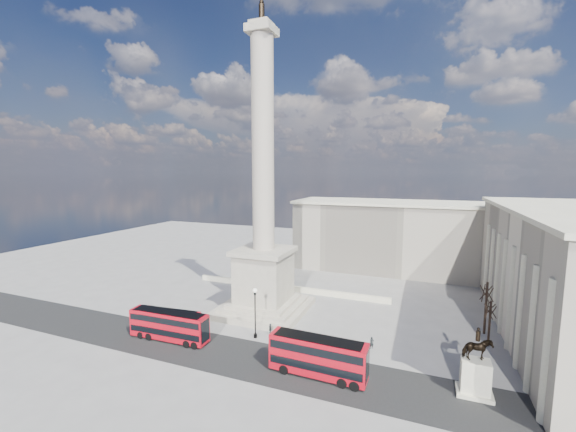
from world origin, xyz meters
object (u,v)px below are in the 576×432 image
(red_bus_b, at_px, (174,326))
(nelsons_column, at_px, (264,236))
(pedestrian_standing, at_px, (353,358))
(pedestrian_crossing, at_px, (270,329))
(equestrian_statue, at_px, (476,372))
(red_bus_c, at_px, (318,356))
(red_bus_a, at_px, (166,324))
(victorian_lamp, at_px, (255,309))
(pedestrian_walking, at_px, (372,343))

(red_bus_b, bearing_deg, nelsons_column, 62.12)
(pedestrian_standing, bearing_deg, pedestrian_crossing, -27.34)
(equestrian_statue, height_order, pedestrian_crossing, equestrian_statue)
(red_bus_c, bearing_deg, pedestrian_crossing, 143.44)
(red_bus_a, bearing_deg, victorian_lamp, 16.89)
(nelsons_column, height_order, victorian_lamp, nelsons_column)
(pedestrian_walking, bearing_deg, red_bus_a, 164.23)
(nelsons_column, bearing_deg, red_bus_c, -47.41)
(red_bus_a, bearing_deg, red_bus_b, -12.72)
(red_bus_a, height_order, red_bus_b, red_bus_b)
(equestrian_statue, bearing_deg, victorian_lamp, 173.33)
(nelsons_column, height_order, red_bus_b, nelsons_column)
(nelsons_column, height_order, red_bus_c, nelsons_column)
(red_bus_a, xyz_separation_m, victorian_lamp, (11.71, 4.83, 2.12))
(red_bus_a, distance_m, pedestrian_crossing, 14.85)
(nelsons_column, distance_m, red_bus_a, 19.86)
(victorian_lamp, height_order, pedestrian_crossing, victorian_lamp)
(red_bus_b, xyz_separation_m, pedestrian_standing, (24.50, 2.99, -1.36))
(victorian_lamp, height_order, pedestrian_walking, victorian_lamp)
(victorian_lamp, bearing_deg, red_bus_a, -157.61)
(red_bus_b, distance_m, pedestrian_crossing, 13.56)
(red_bus_b, height_order, red_bus_c, red_bus_c)
(nelsons_column, distance_m, pedestrian_standing, 24.11)
(red_bus_c, height_order, pedestrian_standing, red_bus_c)
(red_bus_a, xyz_separation_m, equestrian_statue, (39.25, 1.60, 0.39))
(red_bus_a, relative_size, victorian_lamp, 1.43)
(pedestrian_crossing, bearing_deg, nelsons_column, -2.09)
(pedestrian_walking, bearing_deg, red_bus_b, 165.50)
(pedestrian_standing, xyz_separation_m, pedestrian_crossing, (-12.67, 3.50, 0.04))
(red_bus_c, bearing_deg, red_bus_b, 179.11)
(red_bus_b, bearing_deg, red_bus_c, -4.29)
(red_bus_b, distance_m, pedestrian_standing, 24.72)
(red_bus_a, xyz_separation_m, pedestrian_walking, (27.67, 7.72, -1.37))
(red_bus_b, bearing_deg, pedestrian_crossing, 26.93)
(red_bus_c, relative_size, equestrian_statue, 1.53)
(nelsons_column, xyz_separation_m, victorian_lamp, (3.06, -9.47, -8.63))
(red_bus_a, bearing_deg, nelsons_column, 53.31)
(red_bus_b, bearing_deg, equestrian_statue, 0.94)
(equestrian_statue, relative_size, pedestrian_crossing, 4.29)
(victorian_lamp, height_order, equestrian_statue, equestrian_statue)
(red_bus_a, distance_m, red_bus_b, 1.57)
(pedestrian_standing, bearing_deg, pedestrian_walking, -119.97)
(pedestrian_walking, xyz_separation_m, pedestrian_crossing, (-14.27, -1.43, 0.08))
(nelsons_column, height_order, pedestrian_standing, nelsons_column)
(victorian_lamp, xyz_separation_m, pedestrian_standing, (14.35, -2.03, -3.45))
(pedestrian_standing, bearing_deg, equestrian_statue, 162.94)
(red_bus_c, height_order, victorian_lamp, victorian_lamp)
(nelsons_column, distance_m, pedestrian_walking, 23.49)
(equestrian_statue, xyz_separation_m, pedestrian_standing, (-13.19, 1.19, -1.73))
(red_bus_a, distance_m, pedestrian_walking, 28.76)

